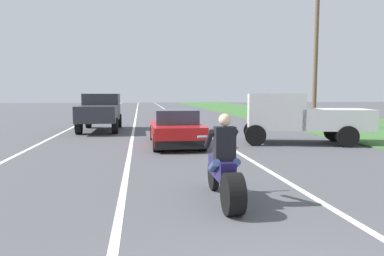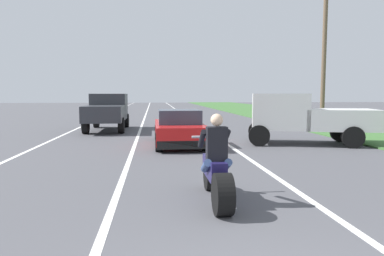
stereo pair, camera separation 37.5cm
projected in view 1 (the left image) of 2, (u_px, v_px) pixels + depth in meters
The scene contains 9 objects.
lane_stripe_left_solid at pixel (74, 127), 21.39m from camera, with size 0.14×120.00×0.01m, color white.
lane_stripe_right_solid at pixel (192, 125), 22.44m from camera, with size 0.14×120.00×0.01m, color white.
lane_stripe_centre_dashed at pixel (134, 126), 21.91m from camera, with size 0.14×120.00×0.01m, color white.
grass_verge_right at pixel (340, 123), 23.90m from camera, with size 10.00×120.00×0.06m, color #3D6B33.
motorcycle_with_rider at pixel (224, 171), 6.32m from camera, with size 0.70×2.21×1.62m.
sports_car_red at pixel (175, 129), 13.66m from camera, with size 1.84×4.30×1.37m.
pickup_truck_left_lane_dark_grey at pixel (100, 110), 18.98m from camera, with size 2.02×4.80×1.98m.
pickup_truck_right_shoulder_white at pixel (299, 116), 14.08m from camera, with size 5.14×3.14×1.98m.
utility_pole_roadside at pixel (316, 57), 19.68m from camera, with size 0.24×0.24×8.03m, color brown.
Camera 1 is at (-1.44, -2.11, 1.96)m, focal length 33.21 mm.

